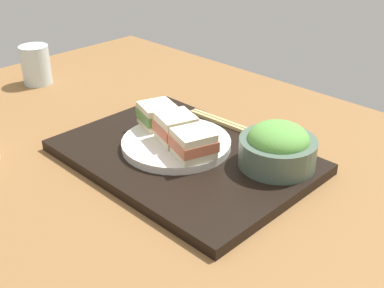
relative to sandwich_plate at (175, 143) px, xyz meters
The scene contains 9 objects.
ground_plane 5.83cm from the sandwich_plate, 96.05° to the left, with size 140.00×100.00×3.00cm, color brown.
serving_tray 3.28cm from the sandwich_plate, behind, with size 44.52×31.54×1.95cm, color black.
sandwich_plate is the anchor object (origin of this frame).
sandwich_near 7.62cm from the sandwich_plate, 164.33° to the left, with size 8.21×8.37×4.65cm.
sandwich_middle 3.22cm from the sandwich_plate, 90.00° to the left, with size 8.34×8.35×5.01cm.
sandwich_far 7.57cm from the sandwich_plate, 15.67° to the right, with size 8.12×8.20×4.38cm.
salad_bowl 19.21cm from the sandwich_plate, 156.23° to the right, with size 13.27×13.27×7.81cm.
chopsticks_pair 13.69cm from the sandwich_plate, 97.69° to the right, with size 20.09×2.68×0.70cm.
drinking_glass 51.92cm from the sandwich_plate, ahead, with size 7.12×7.12×9.71cm, color silver.
Camera 1 is at (-57.82, 50.29, 44.89)cm, focal length 45.74 mm.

